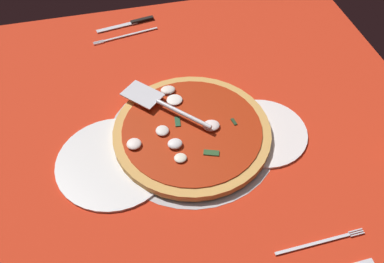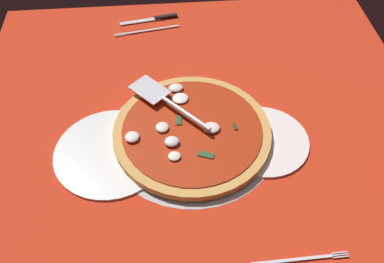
{
  "view_description": "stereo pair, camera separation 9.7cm",
  "coord_description": "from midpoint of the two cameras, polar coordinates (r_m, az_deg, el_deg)",
  "views": [
    {
      "loc": [
        -17.52,
        -62.6,
        75.45
      ],
      "look_at": [
        -2.41,
        -0.61,
        1.93
      ],
      "focal_mm": 39.21,
      "sensor_mm": 36.0,
      "label": 1
    },
    {
      "loc": [
        -7.93,
        -64.18,
        75.45
      ],
      "look_at": [
        -2.41,
        -0.61,
        1.93
      ],
      "focal_mm": 39.21,
      "sensor_mm": 36.0,
      "label": 2
    }
  ],
  "objects": [
    {
      "name": "place_setting_near",
      "position": [
        0.84,
        13.68,
        -16.93
      ],
      "size": [
        20.24,
        14.08,
        1.4
      ],
      "rotation": [
        0.0,
        0.0,
        0.02
      ],
      "color": "white",
      "rests_on": "ground_plane"
    },
    {
      "name": "pizza_pan",
      "position": [
        0.98,
        -2.83,
        -0.72
      ],
      "size": [
        39.78,
        39.78,
        0.93
      ],
      "primitive_type": "cylinder",
      "color": "#B4B5B6",
      "rests_on": "ground_plane"
    },
    {
      "name": "dinner_plate_right",
      "position": [
        0.99,
        6.78,
        -0.32
      ],
      "size": [
        21.2,
        21.2,
        1.0
      ],
      "primitive_type": "cylinder",
      "color": "white",
      "rests_on": "ground_plane"
    },
    {
      "name": "pizza",
      "position": [
        0.97,
        -2.93,
        -0.15
      ],
      "size": [
        36.72,
        36.72,
        3.36
      ],
      "color": "#D79F4F",
      "rests_on": "pizza_pan"
    },
    {
      "name": "dinner_plate_left",
      "position": [
        0.96,
        -13.45,
        -4.26
      ],
      "size": [
        25.75,
        25.75,
        1.0
      ],
      "primitive_type": "cylinder",
      "color": "white",
      "rests_on": "ground_plane"
    },
    {
      "name": "place_setting_far",
      "position": [
        1.31,
        -10.79,
        13.31
      ],
      "size": [
        19.73,
        14.24,
        1.4
      ],
      "rotation": [
        0.0,
        0.0,
        3.31
      ],
      "color": "white",
      "rests_on": "ground_plane"
    },
    {
      "name": "pizza_server",
      "position": [
        1.0,
        -6.99,
        3.67
      ],
      "size": [
        19.09,
        20.45,
        1.0
      ],
      "rotation": [
        0.0,
        0.0,
        2.31
      ],
      "color": "silver",
      "rests_on": "pizza"
    },
    {
      "name": "ground_plane",
      "position": [
        1.0,
        -1.52,
        -0.53
      ],
      "size": [
        112.14,
        112.14,
        0.8
      ],
      "primitive_type": "cube",
      "color": "red"
    }
  ]
}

